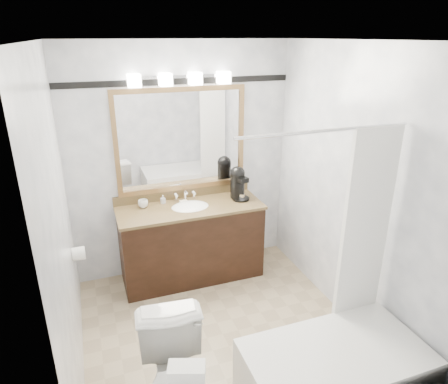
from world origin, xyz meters
The scene contains 13 objects.
room centered at (0.00, 0.00, 1.25)m, with size 2.42×2.62×2.52m.
vanity centered at (0.00, 1.02, 0.44)m, with size 1.53×0.58×0.97m.
mirror centered at (0.00, 1.28, 1.50)m, with size 1.40×0.04×1.10m.
vanity_light_bar centered at (0.00, 1.23, 2.13)m, with size 1.02×0.14×0.12m.
accent_stripe centered at (0.00, 1.29, 2.10)m, with size 2.40×0.01×0.06m, color black.
bathtub centered at (0.55, -0.90, 0.28)m, with size 1.30×0.75×1.96m.
tp_roll centered at (-1.14, 0.66, 0.70)m, with size 0.12×0.12×0.11m, color white.
tissue_box centered at (-0.61, -1.12, 0.85)m, with size 0.20×0.11×0.08m, color white.
coffee_maker centered at (0.56, 1.06, 1.04)m, with size 0.19×0.24×0.36m.
cup_left centered at (-0.47, 1.16, 0.89)m, with size 0.10×0.10×0.08m, color white.
cup_right centered at (-0.46, 1.20, 0.89)m, with size 0.08×0.08×0.07m, color white.
soap_bottle_a centered at (-0.25, 1.20, 0.90)m, with size 0.04×0.04×0.09m, color white.
soap_bar centered at (-0.04, 1.13, 0.86)m, with size 0.08×0.05×0.02m, color beige.
Camera 1 is at (-0.98, -2.73, 2.53)m, focal length 32.00 mm.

